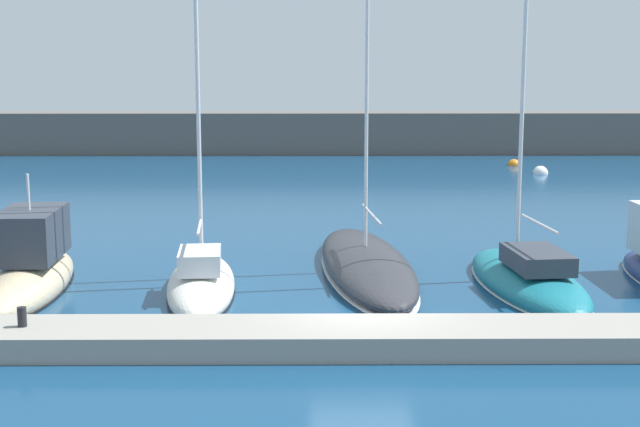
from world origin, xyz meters
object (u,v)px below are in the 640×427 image
mooring_buoy_orange (514,165)px  dock_bollard (22,317)px  mooring_buoy_white (540,173)px  motorboat_sand_nearest (30,270)px  sailboat_ivory_second (201,282)px  sailboat_teal_fourth (528,279)px  sailboat_charcoal_third (366,264)px

mooring_buoy_orange → dock_bollard: (-18.65, -35.05, 0.78)m
mooring_buoy_white → mooring_buoy_orange: bearing=99.4°
motorboat_sand_nearest → sailboat_ivory_second: (4.76, -0.15, -0.30)m
sailboat_teal_fourth → mooring_buoy_white: sailboat_teal_fourth is taller
sailboat_charcoal_third → sailboat_teal_fourth: size_ratio=1.24×
motorboat_sand_nearest → sailboat_charcoal_third: (9.46, 2.02, -0.30)m
dock_bollard → mooring_buoy_white: bearing=58.3°
motorboat_sand_nearest → sailboat_teal_fourth: 13.90m
sailboat_teal_fourth → sailboat_ivory_second: bearing=86.1°
sailboat_charcoal_third → motorboat_sand_nearest: bearing=96.9°
motorboat_sand_nearest → dock_bollard: size_ratio=15.60×
motorboat_sand_nearest → sailboat_ivory_second: 4.77m
sailboat_ivory_second → sailboat_teal_fourth: 9.14m
motorboat_sand_nearest → sailboat_teal_fourth: sailboat_teal_fourth is taller
motorboat_sand_nearest → sailboat_charcoal_third: sailboat_charcoal_third is taller
sailboat_teal_fourth → sailboat_charcoal_third: bearing=61.2°
mooring_buoy_white → motorboat_sand_nearest: bearing=-128.6°
sailboat_teal_fourth → mooring_buoy_white: bearing=-20.6°
mooring_buoy_orange → mooring_buoy_white: 3.93m
sailboat_charcoal_third → sailboat_ivory_second: bearing=109.6°
dock_bollard → motorboat_sand_nearest: bearing=105.5°
motorboat_sand_nearest → mooring_buoy_white: 33.23m
sailboat_teal_fourth → mooring_buoy_white: 26.71m
sailboat_ivory_second → mooring_buoy_white: bearing=-36.4°
motorboat_sand_nearest → mooring_buoy_orange: 35.97m
sailboat_ivory_second → sailboat_teal_fourth: (9.14, 0.29, -0.01)m
motorboat_sand_nearest → dock_bollard: 5.41m
sailboat_teal_fourth → dock_bollard: size_ratio=30.78×
sailboat_ivory_second → sailboat_charcoal_third: size_ratio=0.82×
sailboat_ivory_second → sailboat_charcoal_third: sailboat_charcoal_third is taller
mooring_buoy_white → dock_bollard: 36.66m
mooring_buoy_white → dock_bollard: bearing=-121.7°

